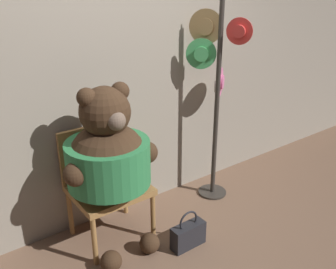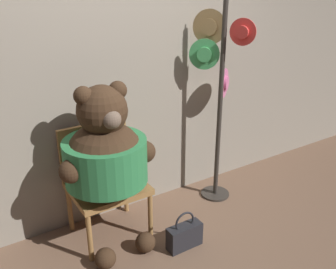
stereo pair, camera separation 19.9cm
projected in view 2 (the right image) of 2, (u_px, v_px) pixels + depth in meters
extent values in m
plane|color=brown|center=(166.00, 246.00, 3.04)|extent=(14.00, 14.00, 0.00)
cube|color=gray|center=(119.00, 91.00, 3.19)|extent=(8.00, 0.10, 2.25)
cylinder|color=#9E703D|center=(90.00, 238.00, 2.81)|extent=(0.04, 0.04, 0.42)
cylinder|color=#9E703D|center=(150.00, 216.00, 3.07)|extent=(0.04, 0.04, 0.42)
cylinder|color=#9E703D|center=(70.00, 209.00, 3.17)|extent=(0.04, 0.04, 0.42)
cylinder|color=#9E703D|center=(126.00, 191.00, 3.43)|extent=(0.04, 0.04, 0.42)
cube|color=#9E703D|center=(108.00, 188.00, 3.03)|extent=(0.59, 0.51, 0.05)
cube|color=#9E703D|center=(94.00, 149.00, 3.12)|extent=(0.59, 0.04, 0.46)
sphere|color=#3D2819|center=(106.00, 161.00, 2.84)|extent=(0.62, 0.62, 0.62)
cylinder|color=#2D7F47|center=(106.00, 161.00, 2.84)|extent=(0.63, 0.63, 0.34)
sphere|color=#3D2819|center=(102.00, 110.00, 2.68)|extent=(0.37, 0.37, 0.37)
sphere|color=#3D2819|center=(83.00, 96.00, 2.57)|extent=(0.14, 0.14, 0.14)
sphere|color=#3D2819|center=(118.00, 90.00, 2.70)|extent=(0.14, 0.14, 0.14)
sphere|color=brown|center=(112.00, 119.00, 2.57)|extent=(0.14, 0.14, 0.14)
sphere|color=#3D2819|center=(71.00, 171.00, 2.62)|extent=(0.17, 0.17, 0.17)
sphere|color=#3D2819|center=(145.00, 152.00, 2.92)|extent=(0.17, 0.17, 0.17)
sphere|color=#3D2819|center=(105.00, 258.00, 2.79)|extent=(0.16, 0.16, 0.16)
sphere|color=#3D2819|center=(145.00, 242.00, 2.96)|extent=(0.16, 0.16, 0.16)
cylinder|color=#332D28|center=(215.00, 194.00, 3.76)|extent=(0.28, 0.28, 0.02)
cylinder|color=#332D28|center=(220.00, 106.00, 3.40)|extent=(0.04, 0.04, 1.88)
cylinder|color=#D16693|center=(225.00, 83.00, 3.46)|extent=(0.22, 0.17, 0.27)
cylinder|color=#D16693|center=(225.00, 83.00, 3.46)|extent=(0.14, 0.12, 0.13)
cylinder|color=tan|center=(209.00, 27.00, 3.19)|extent=(0.17, 0.26, 0.30)
cylinder|color=tan|center=(209.00, 27.00, 3.19)|extent=(0.12, 0.15, 0.14)
cylinder|color=silver|center=(221.00, 88.00, 3.51)|extent=(0.16, 0.17, 0.22)
cylinder|color=silver|center=(221.00, 88.00, 3.51)|extent=(0.11, 0.11, 0.10)
cylinder|color=red|center=(243.00, 32.00, 3.08)|extent=(0.12, 0.20, 0.22)
cylinder|color=red|center=(243.00, 32.00, 3.08)|extent=(0.12, 0.13, 0.11)
cylinder|color=#3D9351|center=(204.00, 54.00, 3.24)|extent=(0.21, 0.18, 0.27)
cylinder|color=#3D9351|center=(204.00, 54.00, 3.24)|extent=(0.14, 0.13, 0.13)
cube|color=#232328|center=(184.00, 236.00, 3.00)|extent=(0.29, 0.11, 0.20)
torus|color=#232328|center=(185.00, 222.00, 2.95)|extent=(0.18, 0.02, 0.18)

